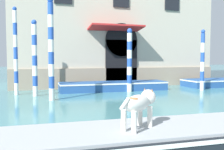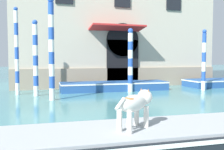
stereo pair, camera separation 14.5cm
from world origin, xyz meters
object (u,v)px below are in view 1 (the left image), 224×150
at_px(mooring_pole_1, 202,60).
at_px(mooring_pole_3, 16,51).
at_px(mooring_pole_0, 35,58).
at_px(mooring_pole_2, 130,60).
at_px(mooring_pole_4, 51,49).
at_px(boat_foreground, 121,141).
at_px(dog_on_deck, 139,103).
at_px(boat_moored_near_palazzo, 114,86).

xyz_separation_m(mooring_pole_1, mooring_pole_3, (-10.42, 1.22, 0.47)).
xyz_separation_m(mooring_pole_0, mooring_pole_2, (5.15, 0.15, -0.12)).
bearing_deg(mooring_pole_4, mooring_pole_2, 21.62).
bearing_deg(mooring_pole_4, mooring_pole_0, 112.81).
bearing_deg(boat_foreground, mooring_pole_1, 48.03).
relative_size(mooring_pole_0, mooring_pole_1, 1.06).
height_order(dog_on_deck, mooring_pole_1, mooring_pole_1).
bearing_deg(mooring_pole_3, mooring_pole_2, -5.13).
height_order(mooring_pole_0, mooring_pole_4, mooring_pole_4).
bearing_deg(mooring_pole_0, mooring_pole_3, 142.84).
bearing_deg(boat_moored_near_palazzo, mooring_pole_0, -165.96).
distance_m(mooring_pole_1, mooring_pole_4, 8.91).
xyz_separation_m(dog_on_deck, mooring_pole_4, (-1.13, 7.28, 1.31)).
xyz_separation_m(boat_moored_near_palazzo, mooring_pole_1, (5.04, -1.50, 1.54)).
height_order(dog_on_deck, boat_moored_near_palazzo, dog_on_deck).
distance_m(dog_on_deck, mooring_pole_3, 10.06).
bearing_deg(mooring_pole_1, mooring_pole_3, 173.32).
xyz_separation_m(boat_foreground, mooring_pole_4, (-0.78, 7.21, 2.06)).
relative_size(boat_foreground, mooring_pole_4, 1.44).
xyz_separation_m(boat_foreground, mooring_pole_2, (3.69, 8.98, 1.53)).
height_order(boat_foreground, mooring_pole_4, mooring_pole_4).
bearing_deg(mooring_pole_2, boat_foreground, -112.32).
relative_size(boat_moored_near_palazzo, mooring_pole_4, 1.38).
bearing_deg(boat_foreground, boat_moored_near_palazzo, 75.10).
bearing_deg(boat_foreground, mooring_pole_2, 69.81).
xyz_separation_m(mooring_pole_1, mooring_pole_4, (-8.82, -1.09, 0.52)).
relative_size(mooring_pole_1, mooring_pole_3, 0.79).
height_order(mooring_pole_3, mooring_pole_4, mooring_pole_4).
relative_size(boat_moored_near_palazzo, mooring_pole_1, 1.78).
xyz_separation_m(mooring_pole_0, mooring_pole_4, (0.68, -1.62, 0.41)).
xyz_separation_m(dog_on_deck, mooring_pole_3, (-2.74, 9.59, 1.25)).
bearing_deg(boat_foreground, mooring_pole_4, 98.31).
distance_m(mooring_pole_3, mooring_pole_4, 2.81).
relative_size(dog_on_deck, mooring_pole_4, 0.22).
xyz_separation_m(boat_moored_near_palazzo, mooring_pole_4, (-3.78, -2.59, 2.06)).
bearing_deg(mooring_pole_4, mooring_pole_3, 124.68).
distance_m(boat_foreground, mooring_pole_4, 7.53).
distance_m(mooring_pole_2, mooring_pole_3, 6.11).
height_order(mooring_pole_0, mooring_pole_3, mooring_pole_3).
height_order(boat_foreground, mooring_pole_1, mooring_pole_1).
distance_m(boat_moored_near_palazzo, mooring_pole_4, 5.03).
relative_size(boat_moored_near_palazzo, mooring_pole_3, 1.41).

